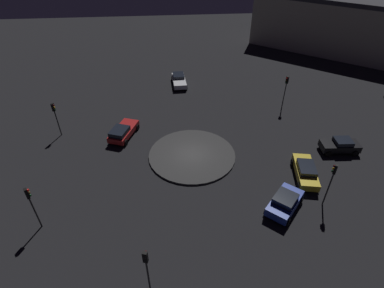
{
  "coord_description": "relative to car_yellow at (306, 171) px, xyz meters",
  "views": [
    {
      "loc": [
        2.32,
        24.34,
        19.73
      ],
      "look_at": [
        0.0,
        0.0,
        1.5
      ],
      "focal_mm": 28.3,
      "sensor_mm": 36.0,
      "label": 1
    }
  ],
  "objects": [
    {
      "name": "car_black",
      "position": [
        -5.19,
        -3.53,
        -0.01
      ],
      "size": [
        3.99,
        2.14,
        1.5
      ],
      "rotation": [
        0.0,
        0.0,
        6.22
      ],
      "color": "black",
      "rests_on": "ground_plane"
    },
    {
      "name": "ground_plane",
      "position": [
        10.28,
        -4.27,
        -0.78
      ],
      "size": [
        114.69,
        114.69,
        0.0
      ],
      "primitive_type": "plane",
      "color": "black"
    },
    {
      "name": "car_blue",
      "position": [
        3.28,
        3.64,
        0.04
      ],
      "size": [
        3.99,
        4.12,
        1.6
      ],
      "rotation": [
        0.0,
        0.0,
        0.83
      ],
      "color": "#1E38A5",
      "rests_on": "ground_plane"
    },
    {
      "name": "traffic_light_southwest",
      "position": [
        -2.21,
        -12.91,
        2.34
      ],
      "size": [
        0.4,
        0.37,
        4.4
      ],
      "rotation": [
        0.0,
        0.0,
        0.61
      ],
      "color": "#2D2D2D",
      "rests_on": "ground_plane"
    },
    {
      "name": "traffic_light_northwest",
      "position": [
        -0.25,
        3.42,
        2.37
      ],
      "size": [
        0.39,
        0.37,
        4.44
      ],
      "rotation": [
        0.0,
        0.0,
        -0.63
      ],
      "color": "#2D2D2D",
      "rests_on": "ground_plane"
    },
    {
      "name": "car_white",
      "position": [
        10.6,
        -21.21,
        -0.06
      ],
      "size": [
        2.16,
        4.63,
        1.38
      ],
      "rotation": [
        0.0,
        0.0,
        1.61
      ],
      "color": "white",
      "rests_on": "ground_plane"
    },
    {
      "name": "traffic_light_northeast",
      "position": [
        23.07,
        3.55,
        2.18
      ],
      "size": [
        0.4,
        0.37,
        4.17
      ],
      "rotation": [
        0.0,
        0.0,
        -2.59
      ],
      "color": "#2D2D2D",
      "rests_on": "ground_plane"
    },
    {
      "name": "store_building",
      "position": [
        -22.4,
        -30.8,
        3.86
      ],
      "size": [
        36.22,
        32.73,
        9.28
      ],
      "rotation": [
        0.0,
        0.0,
        5.59
      ],
      "color": "#B7B299",
      "rests_on": "ground_plane"
    },
    {
      "name": "roundabout_island",
      "position": [
        10.28,
        -4.27,
        -0.68
      ],
      "size": [
        8.94,
        8.94,
        0.2
      ],
      "primitive_type": "cylinder",
      "color": "#383838",
      "rests_on": "ground_plane"
    },
    {
      "name": "car_red",
      "position": [
        17.64,
        -8.29,
        -0.01
      ],
      "size": [
        3.31,
        4.72,
        1.48
      ],
      "rotation": [
        0.0,
        0.0,
        4.35
      ],
      "color": "red",
      "rests_on": "ground_plane"
    },
    {
      "name": "car_yellow",
      "position": [
        0.0,
        0.0,
        0.0
      ],
      "size": [
        2.67,
        4.84,
        1.47
      ],
      "rotation": [
        0.0,
        0.0,
        1.37
      ],
      "color": "gold",
      "rests_on": "ground_plane"
    },
    {
      "name": "traffic_light_east",
      "position": [
        24.68,
        -9.41,
        2.09
      ],
      "size": [
        0.39,
        0.36,
        4.03
      ],
      "rotation": [
        0.0,
        0.0,
        2.8
      ],
      "color": "#2D2D2D",
      "rests_on": "ground_plane"
    },
    {
      "name": "traffic_light_north",
      "position": [
        14.37,
        9.53,
        2.19
      ],
      "size": [
        0.35,
        0.39,
        4.17
      ],
      "rotation": [
        0.0,
        0.0,
        -1.86
      ],
      "color": "#2D2D2D",
      "rests_on": "ground_plane"
    }
  ]
}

